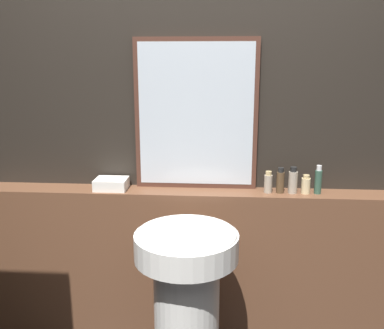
{
  "coord_description": "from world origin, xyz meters",
  "views": [
    {
      "loc": [
        0.12,
        -1.0,
        1.67
      ],
      "look_at": [
        -0.04,
        1.16,
        1.14
      ],
      "focal_mm": 40.0,
      "sensor_mm": 36.0,
      "label": 1
    }
  ],
  "objects_px": {
    "hand_soap_bottle": "(318,181)",
    "body_wash_bottle": "(306,185)",
    "towel_stack": "(111,184)",
    "conditioner_bottle": "(280,181)",
    "lotion_bottle": "(293,181)",
    "pedestal_sink": "(187,307)",
    "mirror": "(196,115)",
    "shampoo_bottle": "(268,183)"
  },
  "relations": [
    {
      "from": "shampoo_bottle",
      "to": "towel_stack",
      "type": "bearing_deg",
      "value": -180.0
    },
    {
      "from": "pedestal_sink",
      "to": "mirror",
      "type": "distance_m",
      "value": 0.99
    },
    {
      "from": "hand_soap_bottle",
      "to": "shampoo_bottle",
      "type": "bearing_deg",
      "value": 180.0
    },
    {
      "from": "pedestal_sink",
      "to": "lotion_bottle",
      "type": "height_order",
      "value": "lotion_bottle"
    },
    {
      "from": "towel_stack",
      "to": "shampoo_bottle",
      "type": "xyz_separation_m",
      "value": [
        0.87,
        0.0,
        0.02
      ]
    },
    {
      "from": "mirror",
      "to": "hand_soap_bottle",
      "type": "xyz_separation_m",
      "value": [
        0.66,
        -0.07,
        -0.34
      ]
    },
    {
      "from": "pedestal_sink",
      "to": "lotion_bottle",
      "type": "distance_m",
      "value": 0.86
    },
    {
      "from": "pedestal_sink",
      "to": "towel_stack",
      "type": "xyz_separation_m",
      "value": [
        -0.46,
        0.45,
        0.47
      ]
    },
    {
      "from": "conditioner_bottle",
      "to": "body_wash_bottle",
      "type": "bearing_deg",
      "value": 0.0
    },
    {
      "from": "shampoo_bottle",
      "to": "pedestal_sink",
      "type": "bearing_deg",
      "value": -132.47
    },
    {
      "from": "mirror",
      "to": "body_wash_bottle",
      "type": "relative_size",
      "value": 7.99
    },
    {
      "from": "shampoo_bottle",
      "to": "body_wash_bottle",
      "type": "height_order",
      "value": "shampoo_bottle"
    },
    {
      "from": "conditioner_bottle",
      "to": "hand_soap_bottle",
      "type": "height_order",
      "value": "hand_soap_bottle"
    },
    {
      "from": "conditioner_bottle",
      "to": "towel_stack",
      "type": "bearing_deg",
      "value": 180.0
    },
    {
      "from": "body_wash_bottle",
      "to": "conditioner_bottle",
      "type": "bearing_deg",
      "value": 180.0
    },
    {
      "from": "body_wash_bottle",
      "to": "hand_soap_bottle",
      "type": "relative_size",
      "value": 0.66
    },
    {
      "from": "mirror",
      "to": "lotion_bottle",
      "type": "relative_size",
      "value": 5.65
    },
    {
      "from": "hand_soap_bottle",
      "to": "body_wash_bottle",
      "type": "bearing_deg",
      "value": 180.0
    },
    {
      "from": "lotion_bottle",
      "to": "mirror",
      "type": "bearing_deg",
      "value": 172.25
    },
    {
      "from": "lotion_bottle",
      "to": "hand_soap_bottle",
      "type": "xyz_separation_m",
      "value": [
        0.13,
        0.0,
        0.01
      ]
    },
    {
      "from": "mirror",
      "to": "conditioner_bottle",
      "type": "height_order",
      "value": "mirror"
    },
    {
      "from": "lotion_bottle",
      "to": "body_wash_bottle",
      "type": "relative_size",
      "value": 1.42
    },
    {
      "from": "shampoo_bottle",
      "to": "body_wash_bottle",
      "type": "relative_size",
      "value": 1.16
    },
    {
      "from": "pedestal_sink",
      "to": "towel_stack",
      "type": "bearing_deg",
      "value": 135.78
    },
    {
      "from": "hand_soap_bottle",
      "to": "conditioner_bottle",
      "type": "bearing_deg",
      "value": 180.0
    },
    {
      "from": "pedestal_sink",
      "to": "hand_soap_bottle",
      "type": "height_order",
      "value": "hand_soap_bottle"
    },
    {
      "from": "mirror",
      "to": "hand_soap_bottle",
      "type": "relative_size",
      "value": 5.24
    },
    {
      "from": "mirror",
      "to": "shampoo_bottle",
      "type": "distance_m",
      "value": 0.54
    },
    {
      "from": "towel_stack",
      "to": "hand_soap_bottle",
      "type": "relative_size",
      "value": 1.13
    },
    {
      "from": "body_wash_bottle",
      "to": "hand_soap_bottle",
      "type": "xyz_separation_m",
      "value": [
        0.06,
        0.0,
        0.02
      ]
    },
    {
      "from": "towel_stack",
      "to": "conditioner_bottle",
      "type": "height_order",
      "value": "conditioner_bottle"
    },
    {
      "from": "conditioner_bottle",
      "to": "mirror",
      "type": "bearing_deg",
      "value": 171.15
    },
    {
      "from": "lotion_bottle",
      "to": "hand_soap_bottle",
      "type": "height_order",
      "value": "hand_soap_bottle"
    },
    {
      "from": "body_wash_bottle",
      "to": "lotion_bottle",
      "type": "bearing_deg",
      "value": -180.0
    },
    {
      "from": "mirror",
      "to": "lotion_bottle",
      "type": "height_order",
      "value": "mirror"
    },
    {
      "from": "pedestal_sink",
      "to": "shampoo_bottle",
      "type": "bearing_deg",
      "value": 47.53
    },
    {
      "from": "lotion_bottle",
      "to": "body_wash_bottle",
      "type": "height_order",
      "value": "lotion_bottle"
    },
    {
      "from": "mirror",
      "to": "lotion_bottle",
      "type": "distance_m",
      "value": 0.64
    },
    {
      "from": "mirror",
      "to": "towel_stack",
      "type": "distance_m",
      "value": 0.61
    },
    {
      "from": "towel_stack",
      "to": "lotion_bottle",
      "type": "height_order",
      "value": "lotion_bottle"
    },
    {
      "from": "pedestal_sink",
      "to": "shampoo_bottle",
      "type": "height_order",
      "value": "shampoo_bottle"
    },
    {
      "from": "hand_soap_bottle",
      "to": "pedestal_sink",
      "type": "bearing_deg",
      "value": -146.5
    }
  ]
}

